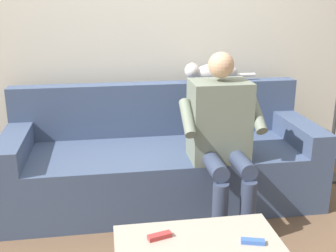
# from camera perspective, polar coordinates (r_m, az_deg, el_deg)

# --- Properties ---
(ground_plane) EXTENTS (8.00, 8.00, 0.00)m
(ground_plane) POSITION_cam_1_polar(r_m,az_deg,el_deg) (2.72, 1.56, -16.48)
(ground_plane) COLOR brown
(back_wall) EXTENTS (4.58, 0.06, 2.78)m
(back_wall) POSITION_cam_1_polar(r_m,az_deg,el_deg) (3.52, -2.19, 15.39)
(back_wall) COLOR beige
(back_wall) RESTS_ON ground
(couch) EXTENTS (2.31, 0.83, 0.85)m
(couch) POSITION_cam_1_polar(r_m,az_deg,el_deg) (3.21, -0.75, -5.08)
(couch) COLOR #3D4C6B
(couch) RESTS_ON ground
(person_solo_seated) EXTENTS (0.55, 0.60, 1.17)m
(person_solo_seated) POSITION_cam_1_polar(r_m,az_deg,el_deg) (2.81, 7.32, -0.52)
(person_solo_seated) COLOR slate
(person_solo_seated) RESTS_ON ground
(cat_on_backrest) EXTENTS (0.59, 0.14, 0.16)m
(cat_on_backrest) POSITION_cam_1_polar(r_m,az_deg,el_deg) (3.40, 6.04, 7.42)
(cat_on_backrest) COLOR silver
(cat_on_backrest) RESTS_ON couch
(remote_red) EXTENTS (0.13, 0.07, 0.02)m
(remote_red) POSITION_cam_1_polar(r_m,az_deg,el_deg) (2.12, -1.15, -14.90)
(remote_red) COLOR #B73333
(remote_red) RESTS_ON coffee_table
(remote_blue) EXTENTS (0.12, 0.07, 0.02)m
(remote_blue) POSITION_cam_1_polar(r_m,az_deg,el_deg) (2.13, 11.59, -15.29)
(remote_blue) COLOR #3860B7
(remote_blue) RESTS_ON coffee_table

